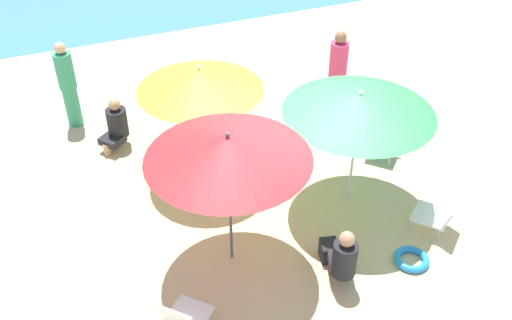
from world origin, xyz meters
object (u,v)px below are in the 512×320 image
(umbrella_green, at_px, (360,104))
(beach_chair_b, at_px, (383,140))
(umbrella_red, at_px, (228,148))
(beach_bag, at_px, (329,251))
(beach_chair_c, at_px, (184,317))
(beach_chair_a, at_px, (439,214))
(person_a, at_px, (68,85))
(person_d, at_px, (337,73))
(swim_ring, at_px, (411,259))
(person_b, at_px, (116,125))
(person_c, at_px, (344,257))
(umbrella_yellow, at_px, (200,80))

(umbrella_green, distance_m, beach_chair_b, 1.94)
(umbrella_red, height_order, beach_bag, umbrella_red)
(umbrella_green, distance_m, beach_chair_c, 3.66)
(beach_chair_a, height_order, beach_chair_b, beach_chair_b)
(beach_chair_b, distance_m, person_a, 5.54)
(person_d, xyz_separation_m, swim_ring, (-0.82, -3.81, -0.77))
(beach_chair_b, distance_m, person_b, 4.52)
(umbrella_green, distance_m, person_c, 2.12)
(beach_chair_b, bearing_deg, beach_chair_a, 38.65)
(umbrella_red, xyz_separation_m, beach_chair_b, (3.17, 1.29, -1.54))
(person_c, bearing_deg, beach_chair_a, -58.21)
(umbrella_red, height_order, swim_ring, umbrella_red)
(umbrella_green, height_order, person_b, umbrella_green)
(umbrella_yellow, distance_m, beach_chair_b, 3.28)
(person_b, xyz_separation_m, person_d, (3.99, -0.40, 0.38))
(umbrella_red, xyz_separation_m, beach_chair_a, (2.92, -0.60, -1.54))
(beach_chair_c, distance_m, person_d, 5.54)
(umbrella_yellow, relative_size, person_d, 1.18)
(person_d, distance_m, beach_bag, 3.85)
(person_b, relative_size, person_c, 0.98)
(beach_chair_a, relative_size, beach_chair_c, 1.03)
(umbrella_red, xyz_separation_m, beach_chair_c, (-0.95, -0.97, -1.54))
(person_c, bearing_deg, beach_chair_c, 110.68)
(umbrella_green, height_order, beach_chair_c, umbrella_green)
(person_d, bearing_deg, beach_bag, 149.14)
(person_a, distance_m, person_b, 1.22)
(umbrella_red, distance_m, beach_chair_a, 3.35)
(umbrella_yellow, relative_size, beach_chair_b, 2.83)
(umbrella_red, relative_size, person_b, 2.28)
(beach_chair_c, distance_m, swim_ring, 3.21)
(beach_chair_c, xyz_separation_m, swim_ring, (3.19, -0.02, -0.26))
(umbrella_red, xyz_separation_m, swim_ring, (2.25, -1.00, -1.80))
(beach_chair_a, height_order, beach_bag, beach_chair_a)
(person_a, bearing_deg, beach_bag, -148.32)
(umbrella_green, height_order, umbrella_yellow, umbrella_green)
(person_c, height_order, person_d, person_d)
(umbrella_red, distance_m, person_c, 2.06)
(beach_bag, bearing_deg, person_d, 61.01)
(beach_chair_a, distance_m, swim_ring, 0.82)
(person_b, xyz_separation_m, swim_ring, (3.17, -4.20, -0.39))
(person_d, bearing_deg, person_a, 71.26)
(person_c, distance_m, person_d, 4.22)
(umbrella_yellow, height_order, umbrella_red, umbrella_red)
(umbrella_green, height_order, person_c, umbrella_green)
(beach_chair_b, bearing_deg, swim_ring, 24.24)
(person_a, bearing_deg, swim_ring, -142.70)
(umbrella_red, distance_m, beach_bag, 2.17)
(person_a, distance_m, swim_ring, 6.47)
(swim_ring, relative_size, beach_bag, 1.74)
(swim_ring, bearing_deg, beach_chair_c, 179.58)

